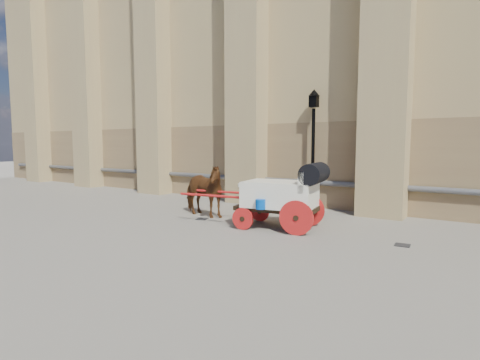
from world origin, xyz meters
The scene contains 6 objects.
ground centered at (0.00, 0.00, 0.00)m, with size 90.00×90.00×0.00m, color slate.
horse centered at (-0.63, 0.50, 0.81)m, with size 0.87×1.92×1.62m, color brown.
carriage centered at (2.29, 0.41, 0.95)m, with size 4.15×1.69×1.77m.
street_lamp centered at (1.68, 3.66, 2.19)m, with size 0.38×0.38×4.09m.
drain_grate_near centered at (-0.35, 0.15, 0.01)m, with size 0.32×0.32×0.01m, color black.
drain_grate_far centered at (5.23, 0.38, 0.01)m, with size 0.32×0.32×0.01m, color black.
Camera 1 is at (6.78, -8.38, 2.24)m, focal length 28.00 mm.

